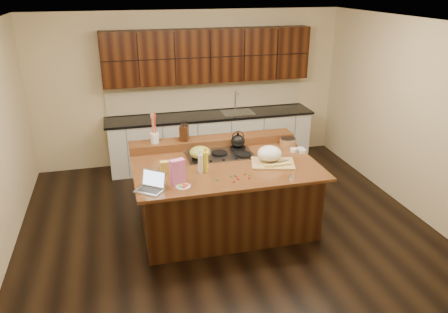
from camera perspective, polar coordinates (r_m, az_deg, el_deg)
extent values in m
cube|color=black|center=(6.17, 0.12, -8.85)|extent=(5.50, 5.00, 0.01)
cube|color=silver|center=(5.30, 0.14, 17.11)|extent=(5.50, 5.00, 0.01)
cube|color=beige|center=(7.95, -4.45, 8.85)|extent=(5.50, 0.01, 2.70)
cube|color=beige|center=(3.45, 10.77, -10.19)|extent=(5.50, 0.01, 2.70)
cube|color=beige|center=(6.79, 23.33, 4.76)|extent=(0.01, 5.00, 2.70)
cube|color=black|center=(5.95, 0.12, -5.18)|extent=(2.22, 1.42, 0.88)
cube|color=black|center=(5.75, 0.12, -1.10)|extent=(2.40, 1.60, 0.04)
cube|color=black|center=(6.36, -1.46, 1.98)|extent=(2.40, 0.30, 0.12)
cube|color=gray|center=(6.01, -0.59, 0.21)|extent=(0.92, 0.52, 0.02)
cylinder|color=black|center=(6.06, -3.64, 0.59)|extent=(0.22, 0.22, 0.03)
cylinder|color=black|center=(6.19, 1.82, 1.10)|extent=(0.22, 0.22, 0.03)
cylinder|color=black|center=(5.83, -3.15, -0.32)|extent=(0.22, 0.22, 0.03)
cylinder|color=black|center=(5.96, 2.51, 0.22)|extent=(0.22, 0.22, 0.03)
cylinder|color=black|center=(6.00, -0.59, 0.41)|extent=(0.22, 0.22, 0.03)
cube|color=silver|center=(7.95, -1.70, 2.12)|extent=(3.60, 0.62, 0.90)
cube|color=black|center=(7.80, -1.74, 5.37)|extent=(3.70, 0.66, 0.04)
cube|color=gray|center=(7.91, 1.81, 5.73)|extent=(0.55, 0.42, 0.01)
cylinder|color=gray|center=(8.03, 1.47, 7.35)|extent=(0.02, 0.02, 0.36)
cube|color=black|center=(7.71, -2.08, 13.03)|extent=(3.60, 0.34, 0.90)
cube|color=beige|center=(8.01, -2.26, 7.90)|extent=(3.60, 0.03, 0.50)
ellipsoid|color=black|center=(6.15, 1.83, 2.03)|extent=(0.22, 0.22, 0.18)
ellipsoid|color=olive|center=(5.79, -3.17, 0.54)|extent=(0.30, 0.30, 0.15)
cube|color=#B7B7BC|center=(5.08, -9.71, -4.41)|extent=(0.37, 0.35, 0.01)
cube|color=black|center=(5.08, -9.71, -4.31)|extent=(0.28, 0.26, 0.00)
cube|color=#B7B7BC|center=(5.11, -9.16, -2.85)|extent=(0.28, 0.24, 0.20)
cube|color=silver|center=(5.11, -9.19, -2.87)|extent=(0.25, 0.21, 0.17)
cylinder|color=yellow|center=(5.46, -2.44, -0.69)|extent=(0.09, 0.09, 0.27)
cylinder|color=silver|center=(5.43, -3.08, -0.95)|extent=(0.07, 0.07, 0.25)
cube|color=tan|center=(5.75, 6.39, -0.90)|extent=(0.64, 0.54, 0.03)
ellipsoid|color=white|center=(5.77, 5.97, 0.40)|extent=(0.32, 0.32, 0.20)
cube|color=#EDD872|center=(5.60, 5.90, -1.24)|extent=(0.12, 0.03, 0.03)
cube|color=#EDD872|center=(5.64, 7.05, -1.12)|extent=(0.12, 0.03, 0.03)
cube|color=#EDD872|center=(5.68, 8.18, -0.99)|extent=(0.12, 0.03, 0.03)
cylinder|color=gray|center=(5.77, 7.58, -0.69)|extent=(0.21, 0.09, 0.01)
cylinder|color=white|center=(6.20, 10.21, 0.72)|extent=(0.12, 0.12, 0.04)
cylinder|color=white|center=(6.21, 9.09, 0.84)|extent=(0.12, 0.12, 0.04)
cylinder|color=white|center=(6.26, 9.95, 0.94)|extent=(0.13, 0.13, 0.04)
cylinder|color=#996B3F|center=(6.43, 8.35, 1.83)|extent=(0.31, 0.31, 0.09)
cone|color=silver|center=(5.38, 8.88, -2.45)|extent=(0.08, 0.08, 0.07)
cube|color=pink|center=(5.14, -6.09, -2.03)|extent=(0.18, 0.13, 0.31)
cylinder|color=white|center=(5.13, -5.36, -3.91)|extent=(0.23, 0.23, 0.01)
cube|color=gold|center=(5.49, -7.75, -1.40)|extent=(0.11, 0.08, 0.16)
cylinder|color=white|center=(6.19, -9.04, 2.42)|extent=(0.14, 0.14, 0.14)
cube|color=black|center=(6.22, -5.23, 3.10)|extent=(0.16, 0.20, 0.22)
ellipsoid|color=red|center=(5.31, 3.30, -2.86)|extent=(0.02, 0.02, 0.02)
ellipsoid|color=#198C26|center=(5.40, 3.39, -2.45)|extent=(0.02, 0.02, 0.02)
ellipsoid|color=red|center=(5.41, 2.77, -2.34)|extent=(0.02, 0.02, 0.02)
ellipsoid|color=#198C26|center=(5.38, 1.39, -2.49)|extent=(0.02, 0.02, 0.02)
ellipsoid|color=red|center=(5.21, 1.29, -3.32)|extent=(0.02, 0.02, 0.02)
ellipsoid|color=#198C26|center=(5.27, -0.87, -3.05)|extent=(0.02, 0.02, 0.02)
ellipsoid|color=red|center=(5.30, 1.84, -2.88)|extent=(0.02, 0.02, 0.02)
ellipsoid|color=#198C26|center=(5.29, -1.38, -2.91)|extent=(0.02, 0.02, 0.02)
ellipsoid|color=red|center=(5.28, 1.88, -2.98)|extent=(0.02, 0.02, 0.02)
ellipsoid|color=#198C26|center=(5.35, 0.94, -2.62)|extent=(0.02, 0.02, 0.02)
ellipsoid|color=red|center=(5.35, 1.63, -2.63)|extent=(0.02, 0.02, 0.02)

